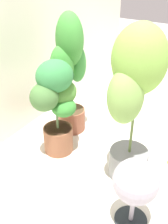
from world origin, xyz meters
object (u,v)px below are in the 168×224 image
at_px(floor_fan, 135,184).
at_px(potted_plant_back_left, 56,103).
at_px(potted_plant_back_center, 70,68).
at_px(potted_plant_front_left, 134,94).

bearing_deg(floor_fan, potted_plant_back_left, -41.21).
xyz_separation_m(potted_plant_back_center, floor_fan, (-0.59, -0.78, -0.25)).
height_order(potted_plant_front_left, potted_plant_back_center, potted_plant_front_left).
height_order(potted_plant_front_left, floor_fan, potted_plant_front_left).
bearing_deg(potted_plant_back_center, potted_plant_front_left, -114.26).
xyz_separation_m(potted_plant_front_left, potted_plant_back_center, (0.27, 0.61, -0.08)).
xyz_separation_m(potted_plant_back_center, potted_plant_back_left, (-0.28, -0.08, -0.13)).
bearing_deg(floor_fan, potted_plant_front_left, -79.19).
height_order(potted_plant_back_center, floor_fan, potted_plant_back_center).
relative_size(potted_plant_front_left, potted_plant_back_left, 1.42).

